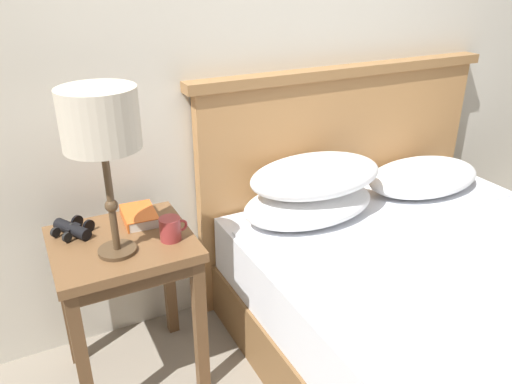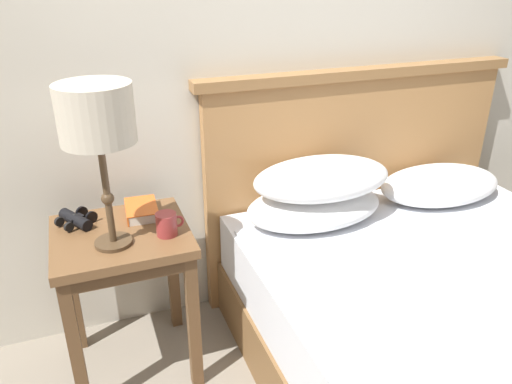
# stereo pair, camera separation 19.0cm
# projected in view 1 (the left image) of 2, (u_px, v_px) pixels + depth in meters

# --- Properties ---
(wall_back) EXTENTS (8.00, 0.06, 2.60)m
(wall_back) POSITION_uv_depth(u_px,v_px,m) (208.00, 25.00, 1.97)
(wall_back) COLOR beige
(wall_back) RESTS_ON ground_plane
(nightstand) EXTENTS (0.49, 0.45, 0.63)m
(nightstand) POSITION_uv_depth(u_px,v_px,m) (125.00, 263.00, 1.82)
(nightstand) COLOR brown
(nightstand) RESTS_ON ground_plane
(bed) EXTENTS (1.57, 1.99, 1.10)m
(bed) POSITION_uv_depth(u_px,v_px,m) (468.00, 320.00, 1.89)
(bed) COLOR brown
(bed) RESTS_ON ground_plane
(table_lamp) EXTENTS (0.24, 0.24, 0.57)m
(table_lamp) POSITION_uv_depth(u_px,v_px,m) (100.00, 124.00, 1.51)
(table_lamp) COLOR #4C3823
(table_lamp) RESTS_ON nightstand
(book_on_nightstand) EXTENTS (0.13, 0.19, 0.04)m
(book_on_nightstand) POSITION_uv_depth(u_px,v_px,m) (139.00, 216.00, 1.90)
(book_on_nightstand) COLOR silver
(book_on_nightstand) RESTS_ON nightstand
(binoculars_pair) EXTENTS (0.16, 0.16, 0.05)m
(binoculars_pair) POSITION_uv_depth(u_px,v_px,m) (73.00, 229.00, 1.80)
(binoculars_pair) COLOR black
(binoculars_pair) RESTS_ON nightstand
(coffee_mug) EXTENTS (0.10, 0.08, 0.08)m
(coffee_mug) POSITION_uv_depth(u_px,v_px,m) (171.00, 229.00, 1.76)
(coffee_mug) COLOR #993333
(coffee_mug) RESTS_ON nightstand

